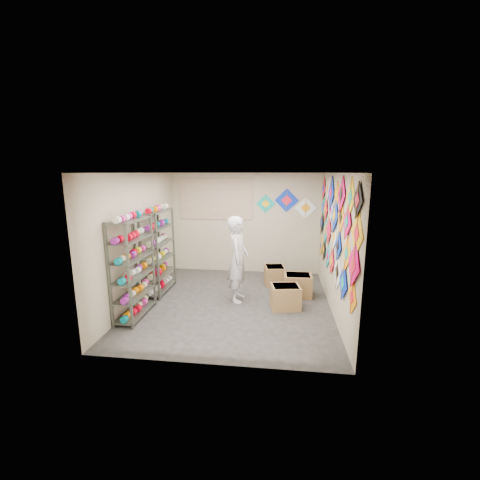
# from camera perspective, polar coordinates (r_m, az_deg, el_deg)

# --- Properties ---
(ground) EXTENTS (4.50, 4.50, 0.00)m
(ground) POSITION_cam_1_polar(r_m,az_deg,el_deg) (6.93, -1.15, -11.07)
(ground) COLOR #2A2725
(room_walls) EXTENTS (4.50, 4.50, 4.50)m
(room_walls) POSITION_cam_1_polar(r_m,az_deg,el_deg) (6.47, -1.21, 2.47)
(room_walls) COLOR tan
(room_walls) RESTS_ON ground
(shelf_rack_front) EXTENTS (0.40, 1.10, 1.90)m
(shelf_rack_front) POSITION_cam_1_polar(r_m,az_deg,el_deg) (6.34, -18.52, -4.80)
(shelf_rack_front) COLOR #4C5147
(shelf_rack_front) RESTS_ON ground
(shelf_rack_back) EXTENTS (0.40, 1.10, 1.90)m
(shelf_rack_back) POSITION_cam_1_polar(r_m,az_deg,el_deg) (7.49, -14.29, -2.02)
(shelf_rack_back) COLOR #4C5147
(shelf_rack_back) RESTS_ON ground
(string_spools) EXTENTS (0.12, 2.36, 0.12)m
(string_spools) POSITION_cam_1_polar(r_m,az_deg,el_deg) (6.88, -16.27, -2.54)
(string_spools) COLOR #EB2EA1
(string_spools) RESTS_ON ground
(kite_wall_display) EXTENTS (0.06, 4.25, 2.06)m
(kite_wall_display) POSITION_cam_1_polar(r_m,az_deg,el_deg) (6.48, 16.40, 2.30)
(kite_wall_display) COLOR orange
(kite_wall_display) RESTS_ON room_walls
(back_wall_kites) EXTENTS (1.59, 0.02, 0.80)m
(back_wall_kites) POSITION_cam_1_polar(r_m,az_deg,el_deg) (8.59, 8.45, 6.39)
(back_wall_kites) COLOR #099F9C
(back_wall_kites) RESTS_ON room_walls
(poster) EXTENTS (2.00, 0.01, 1.10)m
(poster) POSITION_cam_1_polar(r_m,az_deg,el_deg) (8.74, -4.35, 7.25)
(poster) COLOR #804CA4
(poster) RESTS_ON room_walls
(shopkeeper) EXTENTS (0.68, 0.46, 1.83)m
(shopkeeper) POSITION_cam_1_polar(r_m,az_deg,el_deg) (6.77, -0.35, -3.45)
(shopkeeper) COLOR silver
(shopkeeper) RESTS_ON ground
(carton_a) EXTENTS (0.64, 0.56, 0.48)m
(carton_a) POSITION_cam_1_polar(r_m,az_deg,el_deg) (6.66, 8.05, -9.96)
(carton_a) COLOR #996D42
(carton_a) RESTS_ON ground
(carton_b) EXTENTS (0.61, 0.50, 0.49)m
(carton_b) POSITION_cam_1_polar(r_m,az_deg,el_deg) (7.33, 10.21, -7.89)
(carton_b) COLOR #996D42
(carton_b) RESTS_ON ground
(carton_c) EXTENTS (0.55, 0.59, 0.45)m
(carton_c) POSITION_cam_1_polar(r_m,az_deg,el_deg) (7.98, 6.16, -6.25)
(carton_c) COLOR #996D42
(carton_c) RESTS_ON ground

